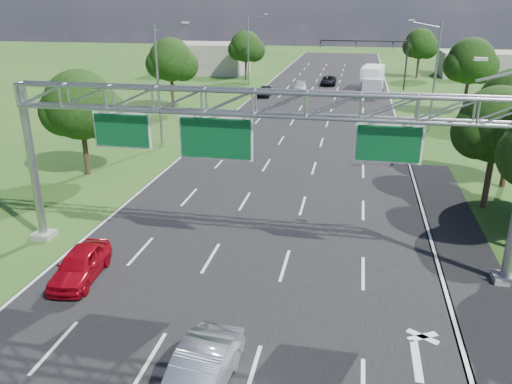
% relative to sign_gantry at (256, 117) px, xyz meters
% --- Properties ---
extents(ground, '(220.00, 220.00, 0.00)m').
position_rel_sign_gantry_xyz_m(ground, '(-0.33, 18.00, -6.89)').
color(ground, '#235218').
rests_on(ground, ground).
extents(road, '(18.00, 180.00, 0.02)m').
position_rel_sign_gantry_xyz_m(road, '(-0.33, 18.00, -6.89)').
color(road, black).
rests_on(road, ground).
extents(road_flare, '(3.00, 30.00, 0.02)m').
position_rel_sign_gantry_xyz_m(road_flare, '(9.87, 2.00, -6.89)').
color(road_flare, black).
rests_on(road_flare, ground).
extents(sign_gantry, '(23.50, 1.00, 9.56)m').
position_rel_sign_gantry_xyz_m(sign_gantry, '(0.00, 0.00, 0.00)').
color(sign_gantry, gray).
rests_on(sign_gantry, ground).
extents(traffic_signal, '(12.21, 0.24, 7.00)m').
position_rel_sign_gantry_xyz_m(traffic_signal, '(7.15, 53.00, -1.72)').
color(traffic_signal, black).
rests_on(traffic_signal, ground).
extents(streetlight_l_near, '(2.97, 0.22, 10.16)m').
position_rel_sign_gantry_xyz_m(streetlight_l_near, '(-11.63, 18.00, -1.31)').
color(streetlight_l_near, gray).
rests_on(streetlight_l_near, ground).
extents(streetlight_l_far, '(2.97, 0.22, 10.16)m').
position_rel_sign_gantry_xyz_m(streetlight_l_far, '(-11.63, 53.00, -1.31)').
color(streetlight_l_far, gray).
rests_on(streetlight_l_far, ground).
extents(streetlight_r_mid, '(2.97, 0.22, 10.16)m').
position_rel_sign_gantry_xyz_m(streetlight_r_mid, '(10.97, 28.00, -1.31)').
color(streetlight_r_mid, gray).
rests_on(streetlight_r_mid, ground).
extents(tree_verge_la, '(5.76, 4.80, 7.40)m').
position_rel_sign_gantry_xyz_m(tree_verge_la, '(-14.25, 10.04, -2.13)').
color(tree_verge_la, '#2D2116').
rests_on(tree_verge_la, ground).
extents(tree_verge_lb, '(5.76, 4.80, 8.06)m').
position_rel_sign_gantry_xyz_m(tree_verge_lb, '(-16.25, 33.04, -1.48)').
color(tree_verge_lb, '#2D2116').
rests_on(tree_verge_lb, ground).
extents(tree_verge_lc, '(5.76, 4.80, 7.62)m').
position_rel_sign_gantry_xyz_m(tree_verge_lc, '(-13.25, 58.04, -1.92)').
color(tree_verge_lc, '#2D2116').
rests_on(tree_verge_lc, ground).
extents(tree_verge_rd, '(5.76, 4.80, 8.28)m').
position_rel_sign_gantry_xyz_m(tree_verge_rd, '(15.75, 36.04, -1.26)').
color(tree_verge_rd, '#2D2116').
rests_on(tree_verge_rd, ground).
extents(tree_verge_re, '(5.76, 4.80, 7.84)m').
position_rel_sign_gantry_xyz_m(tree_verge_re, '(13.75, 66.04, -1.70)').
color(tree_verge_re, '#2D2116').
rests_on(tree_verge_re, ground).
extents(building_left, '(14.00, 10.00, 5.00)m').
position_rel_sign_gantry_xyz_m(building_left, '(-22.33, 66.00, -4.39)').
color(building_left, gray).
rests_on(building_left, ground).
extents(building_right, '(12.00, 9.00, 4.00)m').
position_rel_sign_gantry_xyz_m(building_right, '(23.67, 70.00, -4.89)').
color(building_right, gray).
rests_on(building_right, ground).
extents(red_coupe, '(2.09, 4.27, 1.40)m').
position_rel_sign_gantry_xyz_m(red_coupe, '(-7.23, -3.43, -6.19)').
color(red_coupe, '#A50715').
rests_on(red_coupe, ground).
extents(silver_sedan, '(1.95, 4.67, 1.50)m').
position_rel_sign_gantry_xyz_m(silver_sedan, '(0.04, -9.14, -6.14)').
color(silver_sedan, '#ADB1B9').
rests_on(silver_sedan, ground).
extents(car_queue_a, '(1.93, 4.18, 1.18)m').
position_rel_sign_gantry_xyz_m(car_queue_a, '(-3.57, 49.26, -6.30)').
color(car_queue_a, silver).
rests_on(car_queue_a, ground).
extents(car_queue_b, '(2.17, 4.70, 1.31)m').
position_rel_sign_gantry_xyz_m(car_queue_b, '(-0.05, 55.59, -6.24)').
color(car_queue_b, black).
rests_on(car_queue_b, ground).
extents(car_queue_c, '(1.70, 4.07, 1.38)m').
position_rel_sign_gantry_xyz_m(car_queue_c, '(-7.68, 44.02, -6.20)').
color(car_queue_c, black).
rests_on(car_queue_c, ground).
extents(box_truck, '(3.41, 9.24, 3.40)m').
position_rel_sign_gantry_xyz_m(box_truck, '(6.19, 50.20, -5.26)').
color(box_truck, white).
rests_on(box_truck, ground).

